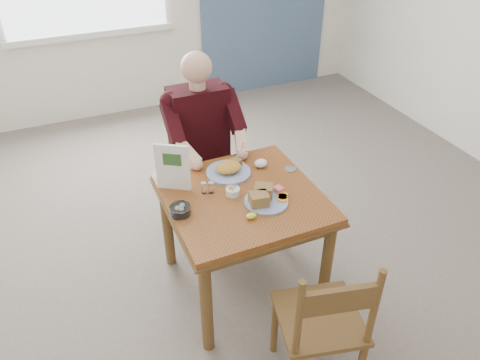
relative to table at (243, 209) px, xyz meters
name	(u,v)px	position (x,y,z in m)	size (l,w,h in m)	color
floor	(242,282)	(0.00, 0.00, -0.64)	(6.00, 6.00, 0.00)	#635850
lemon_wedge	(251,216)	(-0.05, -0.23, 0.13)	(0.06, 0.04, 0.03)	yellow
napkin	(261,163)	(0.23, 0.23, 0.14)	(0.09, 0.07, 0.05)	white
metal_dish	(290,169)	(0.39, 0.13, 0.12)	(0.07, 0.07, 0.01)	silver
table	(243,209)	(0.00, 0.00, 0.00)	(0.92, 0.92, 0.75)	brown
chair_far	(200,167)	(0.00, 0.80, -0.16)	(0.42, 0.42, 0.95)	brown
chair_near	(322,323)	(0.08, -0.83, -0.16)	(0.50, 0.50, 0.95)	brown
diner	(202,133)	(0.00, 0.71, 0.17)	(0.53, 0.56, 1.39)	gray
near_plate	(264,197)	(0.09, -0.12, 0.14)	(0.32, 0.32, 0.09)	white
far_plate	(229,169)	(0.01, 0.25, 0.14)	(0.37, 0.37, 0.08)	white
caddy	(233,191)	(-0.05, 0.02, 0.13)	(0.09, 0.09, 0.06)	white
shakers	(207,188)	(-0.19, 0.10, 0.15)	(0.08, 0.05, 0.07)	white
creamer	(180,210)	(-0.40, -0.03, 0.14)	(0.13, 0.13, 0.05)	white
menu	(173,167)	(-0.36, 0.22, 0.27)	(0.18, 0.12, 0.31)	white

